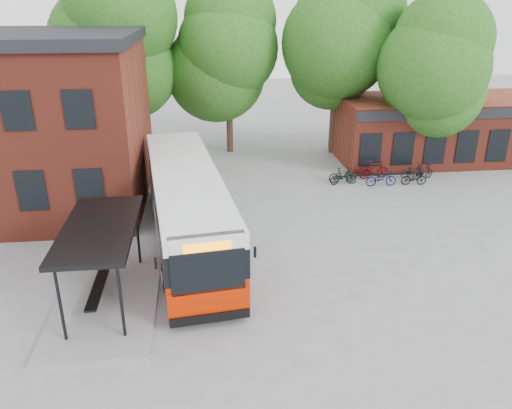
{
  "coord_description": "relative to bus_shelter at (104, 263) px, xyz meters",
  "views": [
    {
      "loc": [
        -0.92,
        -16.66,
        9.97
      ],
      "look_at": [
        1.19,
        2.37,
        2.0
      ],
      "focal_mm": 35.0,
      "sensor_mm": 36.0,
      "label": 1
    }
  ],
  "objects": [
    {
      "name": "bicycle_6",
      "position": [
        16.0,
        11.35,
        -1.04
      ],
      "size": [
        1.63,
        0.74,
        0.83
      ],
      "primitive_type": "imported",
      "rotation": [
        0.0,
        0.0,
        1.7
      ],
      "color": "black",
      "rests_on": "ground"
    },
    {
      "name": "city_bus",
      "position": [
        2.8,
        4.25,
        0.2
      ],
      "size": [
        4.34,
        13.22,
        3.3
      ],
      "primitive_type": null,
      "rotation": [
        0.0,
        0.0,
        0.12
      ],
      "color": "#BC1E00",
      "rests_on": "ground"
    },
    {
      "name": "bicycle_7",
      "position": [
        16.47,
        10.96,
        -1.0
      ],
      "size": [
        1.55,
        0.89,
        0.9
      ],
      "primitive_type": "imported",
      "rotation": [
        0.0,
        0.0,
        1.9
      ],
      "color": "black",
      "rests_on": "ground"
    },
    {
      "name": "bicycle_2",
      "position": [
        12.7,
        11.62,
        -1.04
      ],
      "size": [
        1.63,
        0.9,
        0.81
      ],
      "primitive_type": "imported",
      "rotation": [
        0.0,
        0.0,
        1.81
      ],
      "color": "#450E14",
      "rests_on": "ground"
    },
    {
      "name": "tree_2",
      "position": [
        12.5,
        17.0,
        4.05
      ],
      "size": [
        7.92,
        7.92,
        11.0
      ],
      "primitive_type": null,
      "color": "#1F5115",
      "rests_on": "ground"
    },
    {
      "name": "tree_1",
      "position": [
        5.5,
        18.0,
        3.75
      ],
      "size": [
        7.92,
        7.92,
        10.4
      ],
      "primitive_type": null,
      "color": "#1F5115",
      "rests_on": "ground"
    },
    {
      "name": "bike_rail",
      "position": [
        13.78,
        11.0,
        -1.26
      ],
      "size": [
        5.2,
        0.1,
        0.38
      ],
      "primitive_type": null,
      "color": "black",
      "rests_on": "ground"
    },
    {
      "name": "tree_0",
      "position": [
        -1.5,
        17.0,
        4.05
      ],
      "size": [
        7.92,
        7.92,
        11.0
      ],
      "primitive_type": null,
      "color": "#1F5115",
      "rests_on": "ground"
    },
    {
      "name": "shop_row",
      "position": [
        19.5,
        15.0,
        0.55
      ],
      "size": [
        14.0,
        6.2,
        4.0
      ],
      "primitive_type": null,
      "color": "maroon",
      "rests_on": "ground"
    },
    {
      "name": "bicycle_4",
      "position": [
        13.61,
        10.1,
        -0.99
      ],
      "size": [
        1.76,
        0.63,
        0.92
      ],
      "primitive_type": "imported",
      "rotation": [
        0.0,
        0.0,
        1.58
      ],
      "color": "#090F4D",
      "rests_on": "ground"
    },
    {
      "name": "bicycle_3",
      "position": [
        13.6,
        11.37,
        -0.89
      ],
      "size": [
        1.92,
        0.81,
        1.12
      ],
      "primitive_type": "imported",
      "rotation": [
        0.0,
        0.0,
        1.73
      ],
      "color": "#43090E",
      "rests_on": "ground"
    },
    {
      "name": "bicycle_0",
      "position": [
        11.55,
        10.74,
        -0.99
      ],
      "size": [
        1.87,
        1.24,
        0.93
      ],
      "primitive_type": "imported",
      "rotation": [
        0.0,
        0.0,
        1.96
      ],
      "color": "black",
      "rests_on": "ground"
    },
    {
      "name": "ground",
      "position": [
        4.5,
        1.0,
        -1.45
      ],
      "size": [
        100.0,
        100.0,
        0.0
      ],
      "primitive_type": "plane",
      "color": "gray"
    },
    {
      "name": "bicycle_5",
      "position": [
        15.52,
        10.04,
        -1.01
      ],
      "size": [
        1.49,
        0.51,
        0.88
      ],
      "primitive_type": "imported",
      "rotation": [
        0.0,
        0.0,
        1.5
      ],
      "color": "black",
      "rests_on": "ground"
    },
    {
      "name": "bicycle_1",
      "position": [
        11.54,
        10.72,
        -0.97
      ],
      "size": [
        1.64,
        0.76,
        0.95
      ],
      "primitive_type": "imported",
      "rotation": [
        0.0,
        0.0,
        1.37
      ],
      "color": "black",
      "rests_on": "ground"
    },
    {
      "name": "bus_shelter",
      "position": [
        0.0,
        0.0,
        0.0
      ],
      "size": [
        3.6,
        7.0,
        2.9
      ],
      "primitive_type": null,
      "color": "black",
      "rests_on": "ground"
    },
    {
      "name": "tree_3",
      "position": [
        17.5,
        13.0,
        3.19
      ],
      "size": [
        7.04,
        7.04,
        9.28
      ],
      "primitive_type": null,
      "color": "#1F5115",
      "rests_on": "ground"
    }
  ]
}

